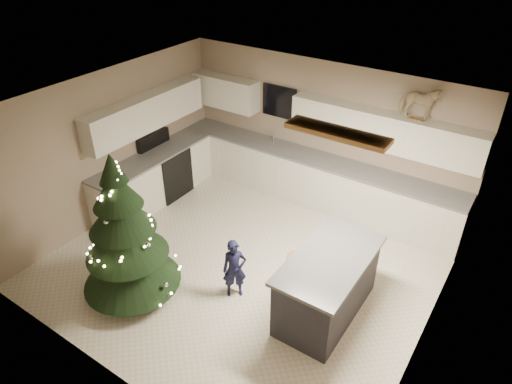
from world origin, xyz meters
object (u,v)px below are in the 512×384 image
island (327,285)px  bar_stool (297,265)px  christmas_tree (126,241)px  toddler (234,269)px  rocking_horse (420,103)px

island → bar_stool: size_ratio=2.79×
christmas_tree → island: bearing=26.0°
christmas_tree → toddler: (1.24, 0.78, -0.46)m
toddler → rocking_horse: rocking_horse is taller
bar_stool → toddler: toddler is taller
bar_stool → rocking_horse: (0.67, 2.36, 1.81)m
rocking_horse → island: bearing=162.7°
bar_stool → rocking_horse: bearing=74.2°
island → christmas_tree: christmas_tree is taller
christmas_tree → bar_stool: bearing=34.8°
christmas_tree → toddler: christmas_tree is taller
island → rocking_horse: 3.08m
toddler → christmas_tree: bearing=169.6°
island → rocking_horse: size_ratio=2.64×
island → toddler: 1.30m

